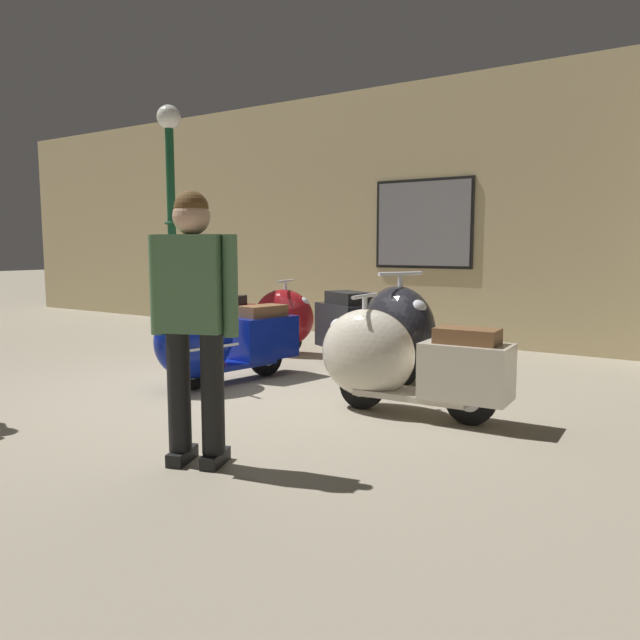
{
  "coord_description": "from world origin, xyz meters",
  "views": [
    {
      "loc": [
        3.91,
        -4.24,
        1.37
      ],
      "look_at": [
        0.31,
        1.18,
        0.59
      ],
      "focal_mm": 34.61,
      "sensor_mm": 36.0,
      "label": 1
    }
  ],
  "objects_px": {
    "scooter_1": "(217,340)",
    "visitor_1": "(194,309)",
    "scooter_0": "(266,320)",
    "lamppost": "(171,210)",
    "scooter_3": "(396,360)",
    "scooter_2": "(381,330)"
  },
  "relations": [
    {
      "from": "scooter_2",
      "to": "scooter_1",
      "type": "bearing_deg",
      "value": -108.01
    },
    {
      "from": "scooter_2",
      "to": "scooter_3",
      "type": "height_order",
      "value": "scooter_2"
    },
    {
      "from": "scooter_1",
      "to": "lamppost",
      "type": "height_order",
      "value": "lamppost"
    },
    {
      "from": "lamppost",
      "to": "visitor_1",
      "type": "xyz_separation_m",
      "value": [
        3.48,
        -3.08,
        -0.86
      ]
    },
    {
      "from": "scooter_3",
      "to": "visitor_1",
      "type": "xyz_separation_m",
      "value": [
        -0.5,
        -1.77,
        0.54
      ]
    },
    {
      "from": "scooter_1",
      "to": "scooter_2",
      "type": "height_order",
      "value": "scooter_2"
    },
    {
      "from": "scooter_0",
      "to": "scooter_2",
      "type": "relative_size",
      "value": 0.87
    },
    {
      "from": "scooter_1",
      "to": "scooter_2",
      "type": "xyz_separation_m",
      "value": [
        1.22,
        1.14,
        0.06
      ]
    },
    {
      "from": "scooter_2",
      "to": "visitor_1",
      "type": "bearing_deg",
      "value": -56.45
    },
    {
      "from": "scooter_0",
      "to": "visitor_1",
      "type": "bearing_deg",
      "value": -68.87
    },
    {
      "from": "scooter_0",
      "to": "scooter_3",
      "type": "height_order",
      "value": "scooter_3"
    },
    {
      "from": "scooter_1",
      "to": "visitor_1",
      "type": "xyz_separation_m",
      "value": [
        1.45,
        -1.74,
        0.54
      ]
    },
    {
      "from": "scooter_3",
      "to": "scooter_0",
      "type": "bearing_deg",
      "value": -35.03
    },
    {
      "from": "scooter_0",
      "to": "scooter_3",
      "type": "bearing_deg",
      "value": -43.41
    },
    {
      "from": "scooter_0",
      "to": "scooter_3",
      "type": "distance_m",
      "value": 3.19
    },
    {
      "from": "scooter_3",
      "to": "lamppost",
      "type": "height_order",
      "value": "lamppost"
    },
    {
      "from": "scooter_2",
      "to": "lamppost",
      "type": "xyz_separation_m",
      "value": [
        -3.25,
        0.2,
        1.33
      ]
    },
    {
      "from": "lamppost",
      "to": "scooter_1",
      "type": "bearing_deg",
      "value": -33.48
    },
    {
      "from": "scooter_1",
      "to": "visitor_1",
      "type": "distance_m",
      "value": 2.33
    },
    {
      "from": "scooter_1",
      "to": "lamppost",
      "type": "relative_size",
      "value": 0.52
    },
    {
      "from": "scooter_1",
      "to": "lamppost",
      "type": "xyz_separation_m",
      "value": [
        -2.03,
        1.34,
        1.4
      ]
    },
    {
      "from": "scooter_0",
      "to": "lamppost",
      "type": "relative_size",
      "value": 0.5
    }
  ]
}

